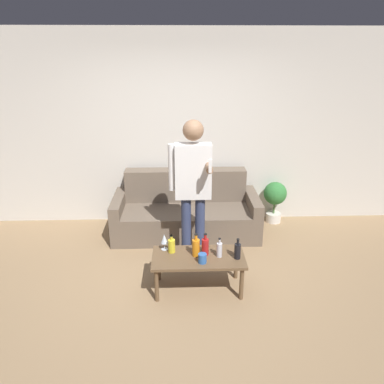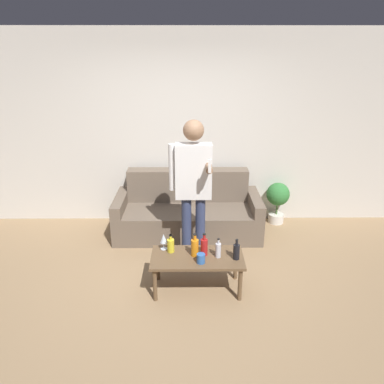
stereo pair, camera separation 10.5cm
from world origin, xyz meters
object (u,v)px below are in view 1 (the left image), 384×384
coffee_table (198,260)px  bottle_orange (172,245)px  person_standing_front (193,181)px  couch (186,212)px

coffee_table → bottle_orange: (-0.28, 0.10, 0.13)m
coffee_table → person_standing_front: person_standing_front is taller
couch → coffee_table: size_ratio=2.04×
couch → coffee_table: (0.10, -1.36, 0.06)m
couch → coffee_table: 1.37m
couch → person_standing_front: 1.07m
person_standing_front → couch: bearing=94.6°
bottle_orange → person_standing_front: person_standing_front is taller
person_standing_front → coffee_table: bearing=-86.2°
couch → bottle_orange: size_ratio=9.86×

